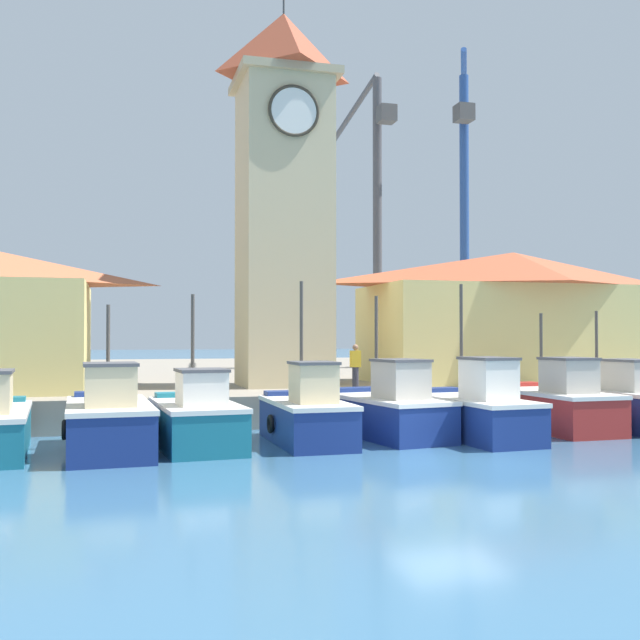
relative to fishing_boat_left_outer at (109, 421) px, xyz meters
name	(u,v)px	position (x,y,z in m)	size (l,w,h in m)	color
ground_plane	(448,460)	(7.75, -3.37, -0.79)	(300.00, 300.00, 0.00)	#386689
quay_wharf	(251,377)	(7.75, 23.53, -0.27)	(120.00, 40.00, 1.04)	gray
fishing_boat_left_outer	(109,421)	(0.00, 0.00, 0.00)	(2.29, 5.17, 3.76)	navy
fishing_boat_left_inner	(196,419)	(2.22, 0.22, -0.05)	(2.28, 4.65, 4.08)	#196B7F
fishing_boat_mid_left	(307,415)	(5.22, 0.19, -0.02)	(1.95, 4.41, 4.49)	navy
fishing_boat_center	(387,411)	(7.79, 0.80, -0.02)	(2.72, 5.05, 4.14)	navy
fishing_boat_mid_right	(474,411)	(10.05, -0.19, 0.00)	(2.15, 5.08, 4.47)	navy
fishing_boat_right_inner	(554,405)	(13.36, 0.93, 0.00)	(2.17, 4.97, 3.67)	#AD2823
fishing_boat_right_outer	(612,404)	(15.50, 0.98, -0.02)	(2.42, 5.09, 3.76)	navy
clock_tower	(284,189)	(6.35, 8.29, 7.80)	(3.76, 3.76, 15.98)	beige
warehouse_right	(514,315)	(16.50, 8.81, 3.04)	(12.73, 6.09, 5.47)	#E5D17A
port_crane_near	(465,249)	(20.67, 21.90, 7.47)	(4.90, 9.14, 19.57)	navy
port_crane_far	(375,251)	(15.54, 23.69, 7.38)	(2.00, 10.42, 18.16)	#353539
dock_worker_near_tower	(355,367)	(8.00, 4.45, 1.09)	(0.34, 0.22, 1.62)	#33333D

